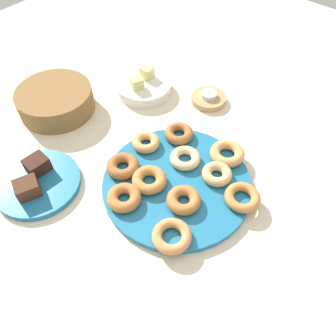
{
  "coord_description": "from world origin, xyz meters",
  "views": [
    {
      "loc": [
        -0.4,
        -0.31,
        0.69
      ],
      "look_at": [
        0.0,
        0.03,
        0.05
      ],
      "focal_mm": 35.19,
      "sensor_mm": 36.0,
      "label": 1
    }
  ],
  "objects": [
    {
      "name": "melon_chunk_right",
      "position": [
        0.26,
        0.34,
        0.05
      ],
      "size": [
        0.04,
        0.04,
        0.04
      ],
      "primitive_type": "cube",
      "rotation": [
        0.0,
        0.0,
        0.06
      ],
      "color": "#DBD67A",
      "rests_on": "fruit_bowl"
    },
    {
      "name": "brownie_near",
      "position": [
        -0.27,
        0.26,
        0.04
      ],
      "size": [
        0.07,
        0.07,
        0.04
      ],
      "primitive_type": "cube",
      "rotation": [
        0.0,
        0.0,
        -0.39
      ],
      "color": "#472819",
      "rests_on": "cake_plate"
    },
    {
      "name": "donut_10",
      "position": [
        -0.13,
        -0.09,
        0.03
      ],
      "size": [
        0.13,
        0.13,
        0.02
      ],
      "primitive_type": "torus",
      "rotation": [
        0.0,
        0.0,
        3.82
      ],
      "color": "#C6844C",
      "rests_on": "donut_plate"
    },
    {
      "name": "basket",
      "position": [
        -0.01,
        0.47,
        0.04
      ],
      "size": [
        0.32,
        0.32,
        0.07
      ],
      "primitive_type": "cylinder",
      "rotation": [
        0.0,
        0.0,
        4.08
      ],
      "color": "brown",
      "rests_on": "ground_plane"
    },
    {
      "name": "donut_7",
      "position": [
        -0.05,
        0.05,
        0.03
      ],
      "size": [
        0.12,
        0.12,
        0.03
      ],
      "primitive_type": "torus",
      "rotation": [
        0.0,
        0.0,
        2.56
      ],
      "color": "#BC7A3D",
      "rests_on": "donut_plate"
    },
    {
      "name": "donut_5",
      "position": [
        0.08,
        -0.07,
        0.03
      ],
      "size": [
        0.11,
        0.11,
        0.03
      ],
      "primitive_type": "torus",
      "rotation": [
        0.0,
        0.0,
        1.05
      ],
      "color": "tan",
      "rests_on": "donut_plate"
    },
    {
      "name": "donut_4",
      "position": [
        0.06,
        -0.16,
        0.03
      ],
      "size": [
        0.12,
        0.12,
        0.02
      ],
      "primitive_type": "torus",
      "rotation": [
        0.0,
        0.0,
        2.0
      ],
      "color": "#BC7A3D",
      "rests_on": "donut_plate"
    },
    {
      "name": "donut_plate",
      "position": [
        0.0,
        0.0,
        0.01
      ],
      "size": [
        0.38,
        0.38,
        0.02
      ],
      "primitive_type": "cylinder",
      "color": "#1E6B93",
      "rests_on": "ground_plane"
    },
    {
      "name": "brownie_far",
      "position": [
        -0.2,
        0.3,
        0.04
      ],
      "size": [
        0.06,
        0.05,
        0.04
      ],
      "primitive_type": "cube",
      "rotation": [
        0.0,
        0.0,
        -0.06
      ],
      "color": "#381E14",
      "rests_on": "cake_plate"
    },
    {
      "name": "donut_3",
      "position": [
        0.04,
        0.14,
        0.03
      ],
      "size": [
        0.11,
        0.11,
        0.02
      ],
      "primitive_type": "torus",
      "rotation": [
        0.0,
        0.0,
        0.86
      ],
      "color": "tan",
      "rests_on": "donut_plate"
    },
    {
      "name": "fruit_bowl",
      "position": [
        0.23,
        0.33,
        0.02
      ],
      "size": [
        0.18,
        0.18,
        0.03
      ],
      "primitive_type": "cylinder",
      "color": "silver",
      "rests_on": "ground_plane"
    },
    {
      "name": "cake_plate",
      "position": [
        -0.23,
        0.27,
        0.01
      ],
      "size": [
        0.22,
        0.22,
        0.02
      ],
      "primitive_type": "cylinder",
      "color": "#1E6B93",
      "rests_on": "ground_plane"
    },
    {
      "name": "donut_0",
      "position": [
        -0.13,
        0.06,
        0.03
      ],
      "size": [
        0.12,
        0.12,
        0.03
      ],
      "primitive_type": "torus",
      "rotation": [
        0.0,
        0.0,
        4.04
      ],
      "color": "#AD6B33",
      "rests_on": "donut_plate"
    },
    {
      "name": "ground_plane",
      "position": [
        0.0,
        0.0,
        0.0
      ],
      "size": [
        2.4,
        2.4,
        0.0
      ],
      "primitive_type": "plane",
      "color": "beige"
    },
    {
      "name": "melon_chunk_left",
      "position": [
        0.2,
        0.33,
        0.05
      ],
      "size": [
        0.05,
        0.05,
        0.04
      ],
      "primitive_type": "cube",
      "rotation": [
        0.0,
        0.0,
        -0.44
      ],
      "color": "#DBD67A",
      "rests_on": "fruit_bowl"
    },
    {
      "name": "donut_1",
      "position": [
        0.15,
        -0.05,
        0.03
      ],
      "size": [
        0.12,
        0.12,
        0.03
      ],
      "primitive_type": "torus",
      "rotation": [
        0.0,
        0.0,
        3.6
      ],
      "color": "tan",
      "rests_on": "donut_plate"
    },
    {
      "name": "donut_9",
      "position": [
        0.13,
        0.1,
        0.03
      ],
      "size": [
        0.11,
        0.11,
        0.03
      ],
      "primitive_type": "torus",
      "rotation": [
        0.0,
        0.0,
        1.06
      ],
      "color": "#995B2D",
      "rests_on": "donut_plate"
    },
    {
      "name": "donut_2",
      "position": [
        0.07,
        0.03,
        0.03
      ],
      "size": [
        0.11,
        0.11,
        0.02
      ],
      "primitive_type": "torus",
      "rotation": [
        0.0,
        0.0,
        5.22
      ],
      "color": "#EABC84",
      "rests_on": "donut_plate"
    },
    {
      "name": "donut_8",
      "position": [
        -0.06,
        0.13,
        0.03
      ],
      "size": [
        0.12,
        0.12,
        0.03
      ],
      "primitive_type": "torus",
      "rotation": [
        0.0,
        0.0,
        2.63
      ],
      "color": "#995B2D",
      "rests_on": "donut_plate"
    },
    {
      "name": "donut_6",
      "position": [
        -0.04,
        -0.05,
        0.03
      ],
      "size": [
        0.1,
        0.1,
        0.03
      ],
      "primitive_type": "torus",
      "rotation": [
        0.0,
        0.0,
        1.42
      ],
      "color": "#AD6B33",
      "rests_on": "donut_plate"
    },
    {
      "name": "candle_holder",
      "position": [
        0.33,
        0.14,
        0.01
      ],
      "size": [
        0.11,
        0.11,
        0.02
      ],
      "primitive_type": "cylinder",
      "color": "tan",
      "rests_on": "ground_plane"
    },
    {
      "name": "tealight",
      "position": [
        0.33,
        0.14,
        0.03
      ],
      "size": [
        0.05,
        0.05,
        0.02
      ],
      "primitive_type": "cylinder",
      "color": "silver",
      "rests_on": "candle_holder"
    }
  ]
}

